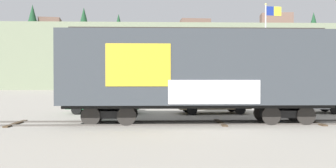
# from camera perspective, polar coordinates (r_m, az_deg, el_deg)

# --- Properties ---
(ground_plane) EXTENTS (260.00, 260.00, 0.00)m
(ground_plane) POSITION_cam_1_polar(r_m,az_deg,el_deg) (17.86, 7.92, -6.34)
(ground_plane) COLOR gray
(track) EXTENTS (60.00, 2.57, 0.08)m
(track) POSITION_cam_1_polar(r_m,az_deg,el_deg) (17.65, 2.46, -6.29)
(track) COLOR #4C4742
(track) RESTS_ON ground_plane
(freight_car) EXTENTS (13.35, 3.13, 4.77)m
(freight_car) POSITION_cam_1_polar(r_m,az_deg,el_deg) (17.58, 4.83, 2.33)
(freight_car) COLOR #33383D
(freight_car) RESTS_ON ground_plane
(flagpole) EXTENTS (1.53, 0.30, 8.87)m
(flagpole) POSITION_cam_1_polar(r_m,az_deg,el_deg) (32.45, 15.96, 6.84)
(flagpole) COLOR silver
(flagpole) RESTS_ON ground_plane
(hillside) EXTENTS (135.24, 43.95, 17.91)m
(hillside) POSITION_cam_1_polar(r_m,az_deg,el_deg) (91.57, -0.09, 3.69)
(hillside) COLOR slate
(hillside) RESTS_ON ground_plane
(parked_car_green) EXTENTS (4.76, 2.32, 1.73)m
(parked_car_green) POSITION_cam_1_polar(r_m,az_deg,el_deg) (22.96, -10.26, -2.60)
(parked_car_green) COLOR #1E5933
(parked_car_green) RESTS_ON ground_plane
(parked_car_tan) EXTENTS (4.66, 2.30, 1.66)m
(parked_car_tan) POSITION_cam_1_polar(r_m,az_deg,el_deg) (22.82, 7.16, -2.67)
(parked_car_tan) COLOR #9E8966
(parked_car_tan) RESTS_ON ground_plane
(parked_car_silver) EXTENTS (4.79, 2.42, 1.57)m
(parked_car_silver) POSITION_cam_1_polar(r_m,az_deg,el_deg) (24.73, 21.21, -2.54)
(parked_car_silver) COLOR #B7BABF
(parked_car_silver) RESTS_ON ground_plane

